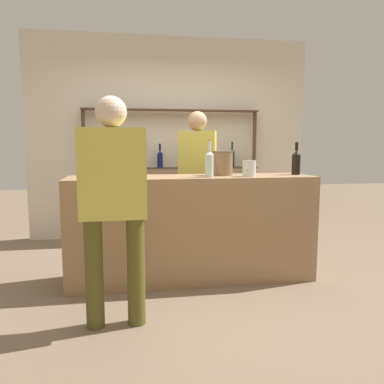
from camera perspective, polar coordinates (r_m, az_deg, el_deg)
name	(u,v)px	position (r m, az deg, el deg)	size (l,w,h in m)	color
ground_plane	(192,278)	(3.79, 0.00, -13.01)	(16.00, 16.00, 0.00)	#7A6651
bar_counter	(192,228)	(3.65, 0.00, -5.53)	(2.34, 0.56, 1.01)	#997551
back_wall	(171,138)	(5.42, -3.25, 8.15)	(3.94, 0.12, 2.80)	beige
back_shelf	(171,153)	(5.24, -3.16, 5.97)	(2.43, 0.18, 1.79)	#4C3828
counter_bottle_0	(296,162)	(3.91, 15.59, 4.44)	(0.08, 0.08, 0.32)	black
counter_bottle_1	(115,164)	(3.45, -11.72, 4.17)	(0.08, 0.08, 0.34)	black
counter_bottle_2	(209,163)	(3.45, 2.65, 4.44)	(0.08, 0.08, 0.34)	silver
wine_glass	(130,167)	(3.37, -9.38, 3.80)	(0.08, 0.08, 0.14)	silver
ice_bucket	(223,163)	(3.69, 4.69, 4.42)	(0.21, 0.21, 0.24)	#846647
cork_jar	(249,169)	(3.57, 8.70, 3.55)	(0.13, 0.13, 0.15)	silver
server_behind_counter	(197,172)	(4.33, 0.81, 3.10)	(0.46, 0.31, 1.69)	brown
customer_left	(113,196)	(2.68, -11.91, -0.53)	(0.47, 0.22, 1.64)	brown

